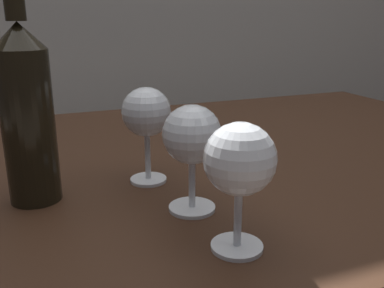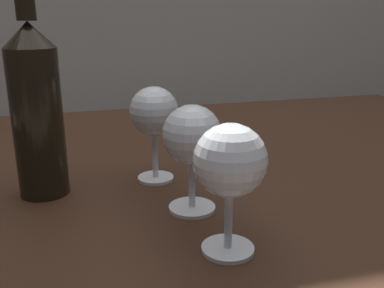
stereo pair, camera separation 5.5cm
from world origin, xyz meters
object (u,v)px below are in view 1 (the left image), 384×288
at_px(wine_bottle, 27,111).
at_px(wine_glass_port, 146,115).
at_px(wine_glass_white, 240,162).
at_px(wine_glass_pinot, 192,138).

bearing_deg(wine_bottle, wine_glass_port, 2.73).
bearing_deg(wine_bottle, wine_glass_white, -47.52).
relative_size(wine_glass_pinot, wine_glass_port, 0.96).
relative_size(wine_glass_white, wine_glass_port, 0.98).
bearing_deg(wine_glass_port, wine_glass_white, -80.79).
xyz_separation_m(wine_glass_port, wine_bottle, (-0.17, -0.01, 0.02)).
bearing_deg(wine_bottle, wine_glass_pinot, -29.99).
distance_m(wine_glass_port, wine_bottle, 0.17).
bearing_deg(wine_glass_pinot, wine_glass_port, 102.66).
distance_m(wine_glass_white, wine_glass_pinot, 0.11).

